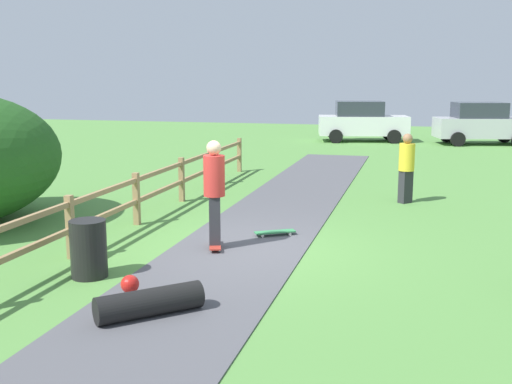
% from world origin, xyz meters
% --- Properties ---
extents(ground_plane, '(60.00, 60.00, 0.00)m').
position_xyz_m(ground_plane, '(0.00, 0.00, 0.00)').
color(ground_plane, '#568E42').
extents(asphalt_path, '(2.40, 28.00, 0.02)m').
position_xyz_m(asphalt_path, '(0.00, 0.00, 0.01)').
color(asphalt_path, '#515156').
rests_on(asphalt_path, ground_plane).
extents(wooden_fence, '(0.12, 18.12, 1.10)m').
position_xyz_m(wooden_fence, '(-2.60, 0.00, 0.67)').
color(wooden_fence, '#997A51').
rests_on(wooden_fence, ground_plane).
extents(trash_bin, '(0.56, 0.56, 0.90)m').
position_xyz_m(trash_bin, '(-1.80, -2.10, 0.45)').
color(trash_bin, black).
rests_on(trash_bin, ground_plane).
extents(skater_riding, '(0.48, 0.82, 1.94)m').
position_xyz_m(skater_riding, '(-0.42, -0.09, 1.11)').
color(skater_riding, '#B23326').
rests_on(skater_riding, asphalt_path).
extents(skater_fallen, '(1.33, 1.34, 0.36)m').
position_xyz_m(skater_fallen, '(-0.26, -3.34, 0.20)').
color(skater_fallen, black).
rests_on(skater_fallen, asphalt_path).
extents(skateboard_loose, '(0.79, 0.59, 0.08)m').
position_xyz_m(skateboard_loose, '(0.43, 1.05, 0.09)').
color(skateboard_loose, '#338C4C').
rests_on(skateboard_loose, asphalt_path).
extents(bystander_yellow, '(0.54, 0.54, 1.71)m').
position_xyz_m(bystander_yellow, '(2.79, 5.08, 0.94)').
color(bystander_yellow, '#2D2D33').
rests_on(bystander_yellow, ground_plane).
extents(parked_car_white, '(4.45, 2.61, 1.92)m').
position_xyz_m(parked_car_white, '(0.39, 19.82, 0.96)').
color(parked_car_white, silver).
rests_on(parked_car_white, ground_plane).
extents(parked_car_silver, '(4.48, 2.71, 1.92)m').
position_xyz_m(parked_car_silver, '(5.81, 19.82, 0.96)').
color(parked_car_silver, '#B7B7BC').
rests_on(parked_car_silver, ground_plane).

